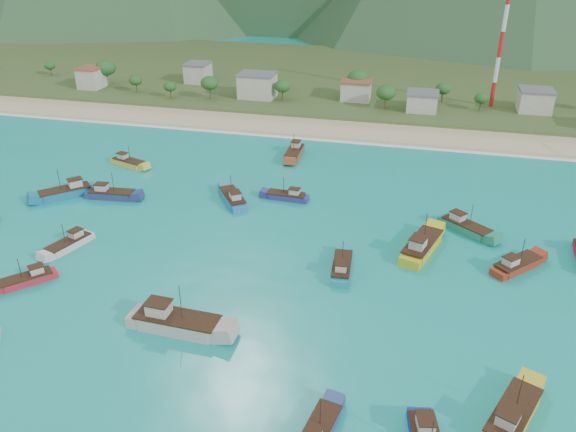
% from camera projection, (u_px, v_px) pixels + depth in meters
% --- Properties ---
extents(ground, '(600.00, 600.00, 0.00)m').
position_uv_depth(ground, '(271.00, 284.00, 89.94)').
color(ground, '#0B7A7E').
rests_on(ground, ground).
extents(beach, '(400.00, 18.00, 1.20)m').
position_uv_depth(beach, '(345.00, 130.00, 158.19)').
color(beach, beige).
rests_on(beach, ground).
extents(land, '(400.00, 110.00, 2.40)m').
position_uv_depth(land, '(369.00, 80.00, 210.89)').
color(land, '#385123').
rests_on(land, ground).
extents(surf_line, '(400.00, 2.50, 0.08)m').
position_uv_depth(surf_line, '(340.00, 141.00, 149.98)').
color(surf_line, white).
rests_on(surf_line, ground).
extents(village, '(209.90, 33.27, 7.45)m').
position_uv_depth(village, '(399.00, 95.00, 173.63)').
color(village, beige).
rests_on(village, ground).
extents(vegetation, '(278.45, 25.35, 9.13)m').
position_uv_depth(vegetation, '(352.00, 89.00, 177.27)').
color(vegetation, '#235623').
rests_on(vegetation, ground).
extents(radio_tower, '(1.20, 1.20, 44.61)m').
position_uv_depth(radio_tower, '(503.00, 31.00, 163.65)').
color(radio_tower, red).
rests_on(radio_tower, ground).
extents(boat_0, '(10.64, 4.05, 6.14)m').
position_uv_depth(boat_0, '(111.00, 195.00, 118.16)').
color(boat_0, navy).
rests_on(boat_0, ground).
extents(boat_1, '(8.66, 10.48, 6.27)m').
position_uv_depth(boat_1, '(233.00, 199.00, 116.30)').
color(boat_1, teal).
rests_on(boat_1, ground).
extents(boat_2, '(5.37, 9.64, 5.46)m').
position_uv_depth(boat_2, '(70.00, 244.00, 99.84)').
color(boat_2, silver).
rests_on(boat_2, ground).
extents(boat_4, '(3.59, 9.96, 5.78)m').
position_uv_depth(boat_4, '(342.00, 268.00, 92.80)').
color(boat_4, teal).
rests_on(boat_4, ground).
extents(boat_5, '(3.48, 10.92, 6.41)m').
position_uv_depth(boat_5, '(294.00, 153.00, 139.82)').
color(boat_5, '#994328').
rests_on(boat_5, ground).
extents(boat_7, '(9.03, 3.07, 5.27)m').
position_uv_depth(boat_7, '(287.00, 197.00, 117.67)').
color(boat_7, navy).
rests_on(boat_7, ground).
extents(boat_10, '(9.82, 5.56, 5.57)m').
position_uv_depth(boat_10, '(128.00, 163.00, 134.45)').
color(boat_10, yellow).
rests_on(boat_10, ground).
extents(boat_11, '(10.28, 8.99, 6.26)m').
position_uv_depth(boat_11, '(465.00, 228.00, 105.12)').
color(boat_11, '#1F8366').
rests_on(boat_11, ground).
extents(boat_15, '(13.71, 4.57, 8.01)m').
position_uv_depth(boat_15, '(176.00, 323.00, 79.26)').
color(boat_15, '#B2A9A0').
rests_on(boat_15, ground).
extents(boat_19, '(7.46, 13.36, 7.57)m').
position_uv_depth(boat_19, '(422.00, 247.00, 98.36)').
color(boat_19, gold).
rests_on(boat_19, ground).
extents(boat_20, '(7.97, 12.04, 6.89)m').
position_uv_depth(boat_20, '(512.00, 417.00, 64.29)').
color(boat_20, gold).
rests_on(boat_20, ground).
extents(boat_23, '(7.87, 8.27, 5.21)m').
position_uv_depth(boat_23, '(28.00, 280.00, 89.83)').
color(boat_23, red).
rests_on(boat_23, ground).
extents(boat_24, '(9.09, 9.31, 5.93)m').
position_uv_depth(boat_24, '(517.00, 266.00, 93.41)').
color(boat_24, maroon).
rests_on(boat_24, ground).
extents(boat_26, '(10.60, 10.60, 6.84)m').
position_uv_depth(boat_26, '(66.00, 193.00, 118.75)').
color(boat_26, '#116797').
rests_on(boat_26, ground).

